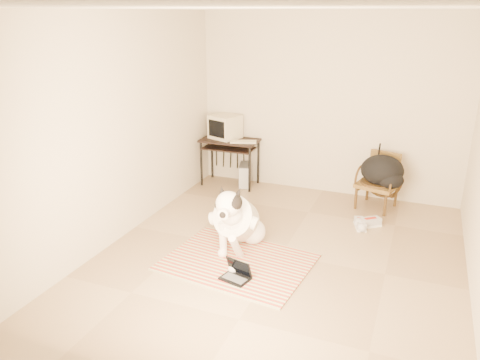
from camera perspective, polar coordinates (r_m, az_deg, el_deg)
The scene contains 16 objects.
floor at distance 5.55m, azimuth 5.04°, elevation -9.04°, with size 4.50×4.50×0.00m, color #9F8461.
ceiling at distance 4.86m, azimuth 6.05°, elevation 20.07°, with size 4.50×4.50×0.00m, color white.
wall_back at distance 7.17m, azimuth 10.70°, elevation 8.88°, with size 4.50×4.50×0.00m, color beige.
wall_front at distance 3.07m, azimuth -6.66°, elevation -5.80°, with size 4.50×4.50×0.00m, color beige.
wall_left at distance 5.90m, azimuth -13.58°, elevation 6.33°, with size 4.50×4.50×0.00m, color beige.
rug at distance 5.36m, azimuth -0.34°, elevation -9.97°, with size 1.69×1.37×0.02m.
dog at distance 5.50m, azimuth -0.39°, elevation -5.02°, with size 0.61×1.24×0.91m.
laptop at distance 5.02m, azimuth -0.41°, elevation -11.36°, with size 0.34×0.28×0.21m.
computer_desk at distance 7.48m, azimuth -1.29°, elevation 4.14°, with size 0.91×0.52×0.75m.
crt_monitor at distance 7.51m, azimuth -1.84°, elevation 6.51°, with size 0.52×0.51×0.37m.
desk_keyboard at distance 7.28m, azimuth 0.41°, elevation 4.68°, with size 0.40×0.15×0.03m, color beige.
pc_tower at distance 7.57m, azimuth 0.58°, elevation 0.62°, with size 0.26×0.42×0.36m.
rattan_chair at distance 6.96m, azimuth 16.56°, elevation -0.09°, with size 0.63×0.62×0.79m.
backpack at distance 6.84m, azimuth 17.10°, elevation 0.95°, with size 0.60×0.50×0.44m.
sneaker_left at distance 6.36m, azimuth 14.42°, elevation -5.23°, with size 0.21×0.32×0.10m.
sneaker_right at distance 6.41m, azimuth 15.41°, elevation -5.05°, with size 0.34×0.31×0.12m.
Camera 1 is at (1.35, -4.67, 2.67)m, focal length 35.00 mm.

